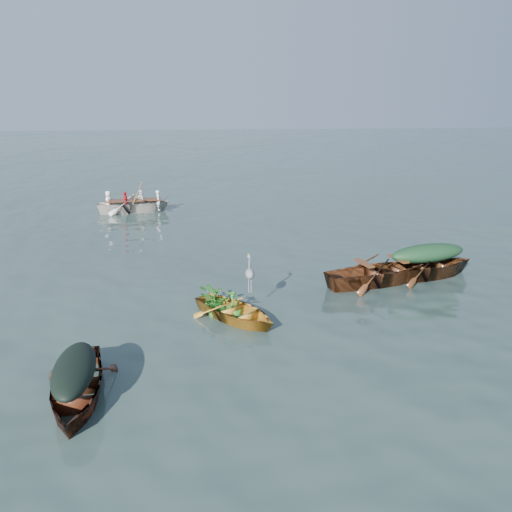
{
  "coord_description": "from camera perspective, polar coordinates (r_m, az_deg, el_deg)",
  "views": [
    {
      "loc": [
        -2.27,
        -12.18,
        5.02
      ],
      "look_at": [
        -0.66,
        1.83,
        0.5
      ],
      "focal_mm": 35.0,
      "sensor_mm": 36.0,
      "label": 1
    }
  ],
  "objects": [
    {
      "name": "rowed_boat",
      "position": [
        23.41,
        -13.71,
        4.87
      ],
      "size": [
        4.61,
        1.8,
        1.08
      ],
      "primitive_type": "imported",
      "rotation": [
        0.0,
        0.0,
        1.67
      ],
      "color": "silver",
      "rests_on": "ground"
    },
    {
      "name": "yellow_dinghy",
      "position": [
        11.87,
        -2.36,
        -7.26
      ],
      "size": [
        2.88,
        3.07,
        0.78
      ],
      "primitive_type": "imported",
      "rotation": [
        0.0,
        0.0,
        0.7
      ],
      "color": "gold",
      "rests_on": "ground"
    },
    {
      "name": "green_tarp_boat",
      "position": [
        15.35,
        18.78,
        -2.31
      ],
      "size": [
        4.53,
        2.25,
        1.01
      ],
      "primitive_type": "imported",
      "rotation": [
        0.0,
        0.0,
        1.79
      ],
      "color": "#41220F",
      "rests_on": "ground"
    },
    {
      "name": "thwart_benches",
      "position": [
        14.3,
        14.1,
        -0.96
      ],
      "size": [
        2.42,
        1.37,
        0.04
      ],
      "primitive_type": null,
      "rotation": [
        0.0,
        0.0,
        1.81
      ],
      "color": "#512913",
      "rests_on": "open_wooden_boat"
    },
    {
      "name": "rowers",
      "position": [
        23.23,
        -13.88,
        7.08
      ],
      "size": [
        3.25,
        1.52,
        0.76
      ],
      "primitive_type": "imported",
      "rotation": [
        0.0,
        0.0,
        1.67
      ],
      "color": "white",
      "rests_on": "rowed_boat"
    },
    {
      "name": "dinghy_weeds",
      "position": [
        11.99,
        -4.16,
        -3.45
      ],
      "size": [
        1.12,
        1.14,
        0.6
      ],
      "primitive_type": "imported",
      "rotation": [
        0.0,
        0.0,
        0.7
      ],
      "color": "#216019",
      "rests_on": "yellow_dinghy"
    },
    {
      "name": "ground",
      "position": [
        13.37,
        3.73,
        -4.33
      ],
      "size": [
        140.0,
        140.0,
        0.0
      ],
      "primitive_type": "plane",
      "color": "#2F423D",
      "rests_on": "ground"
    },
    {
      "name": "dark_covered_boat",
      "position": [
        9.54,
        -19.7,
        -15.13
      ],
      "size": [
        1.58,
        3.56,
        0.85
      ],
      "primitive_type": "imported",
      "rotation": [
        0.0,
        0.0,
        0.09
      ],
      "color": "#532313",
      "rests_on": "ground"
    },
    {
      "name": "green_tarp_cover",
      "position": [
        15.11,
        19.06,
        0.42
      ],
      "size": [
        2.49,
        1.24,
        0.52
      ],
      "primitive_type": "ellipsoid",
      "rotation": [
        0.0,
        0.0,
        1.79
      ],
      "color": "#163718",
      "rests_on": "green_tarp_boat"
    },
    {
      "name": "heron",
      "position": [
        11.93,
        -0.7,
        -2.68
      ],
      "size": [
        0.47,
        0.49,
        0.92
      ],
      "primitive_type": null,
      "rotation": [
        0.0,
        0.0,
        0.7
      ],
      "color": "gray",
      "rests_on": "yellow_dinghy"
    },
    {
      "name": "dark_tarp_cover",
      "position": [
        9.23,
        -20.11,
        -11.85
      ],
      "size": [
        0.87,
        1.96,
        0.4
      ],
      "primitive_type": "ellipsoid",
      "rotation": [
        0.0,
        0.0,
        0.09
      ],
      "color": "black",
      "rests_on": "dark_covered_boat"
    },
    {
      "name": "oars",
      "position": [
        23.29,
        -13.81,
        6.24
      ],
      "size": [
        0.86,
        2.65,
        0.06
      ],
      "primitive_type": null,
      "rotation": [
        0.0,
        0.0,
        1.67
      ],
      "color": "#A07C3C",
      "rests_on": "rowed_boat"
    },
    {
      "name": "open_wooden_boat",
      "position": [
        14.49,
        13.94,
        -3.05
      ],
      "size": [
        4.77,
        2.46,
        1.08
      ],
      "primitive_type": "imported",
      "rotation": [
        0.0,
        0.0,
        1.81
      ],
      "color": "#5F2E17",
      "rests_on": "ground"
    }
  ]
}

